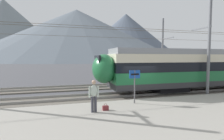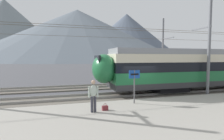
# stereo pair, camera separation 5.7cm
# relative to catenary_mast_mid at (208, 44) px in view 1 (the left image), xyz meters

# --- Properties ---
(ground_plane) EXTENTS (400.00, 400.00, 0.00)m
(ground_plane) POSITION_rel_catenary_mast_mid_xyz_m (-5.73, 0.61, -4.21)
(ground_plane) COLOR #4C4C51
(platform_slab) EXTENTS (120.00, 6.43, 0.29)m
(platform_slab) POSITION_rel_catenary_mast_mid_xyz_m (-5.73, -3.70, -4.07)
(platform_slab) COLOR #A39E93
(platform_slab) RESTS_ON ground
(track_near) EXTENTS (120.00, 3.00, 0.28)m
(track_near) POSITION_rel_catenary_mast_mid_xyz_m (-5.73, 1.72, -4.14)
(track_near) COLOR #6B6359
(track_near) RESTS_ON ground
(track_far) EXTENTS (120.00, 3.00, 0.28)m
(track_far) POSITION_rel_catenary_mast_mid_xyz_m (-5.73, 6.57, -4.14)
(track_far) COLOR #6B6359
(track_far) RESTS_ON ground
(catenary_mast_mid) EXTENTS (45.58, 2.15, 8.18)m
(catenary_mast_mid) POSITION_rel_catenary_mast_mid_xyz_m (0.00, 0.00, 0.00)
(catenary_mast_mid) COLOR slate
(catenary_mast_mid) RESTS_ON ground
(catenary_mast_far_side) EXTENTS (45.58, 2.43, 8.10)m
(catenary_mast_far_side) POSITION_rel_catenary_mast_mid_xyz_m (1.34, 8.54, -0.03)
(catenary_mast_far_side) COLOR slate
(catenary_mast_far_side) RESTS_ON ground
(platform_sign) EXTENTS (0.70, 0.08, 2.06)m
(platform_sign) POSITION_rel_catenary_mast_mid_xyz_m (-6.92, -1.48, -2.41)
(platform_sign) COLOR #59595B
(platform_sign) RESTS_ON platform_slab
(passenger_walking) EXTENTS (0.53, 0.22, 1.69)m
(passenger_walking) POSITION_rel_catenary_mast_mid_xyz_m (-9.68, -2.59, -2.98)
(passenger_walking) COLOR #383842
(passenger_walking) RESTS_ON platform_slab
(handbag_beside_passenger) EXTENTS (0.32, 0.18, 0.37)m
(handbag_beside_passenger) POSITION_rel_catenary_mast_mid_xyz_m (-9.02, -2.42, -3.80)
(handbag_beside_passenger) COLOR maroon
(handbag_beside_passenger) RESTS_ON platform_slab
(mountain_left_ridge) EXTENTS (139.45, 139.45, 63.22)m
(mountain_left_ridge) POSITION_rel_catenary_mast_mid_xyz_m (-66.50, 198.55, 27.40)
(mountain_left_ridge) COLOR slate
(mountain_left_ridge) RESTS_ON ground
(mountain_central_peak) EXTENTS (211.85, 211.85, 53.58)m
(mountain_central_peak) POSITION_rel_catenary_mast_mid_xyz_m (6.15, 182.54, 22.58)
(mountain_central_peak) COLOR slate
(mountain_central_peak) RESTS_ON ground
(mountain_right_ridge) EXTENTS (137.26, 137.26, 58.36)m
(mountain_right_ridge) POSITION_rel_catenary_mast_mid_xyz_m (69.56, 203.57, 24.97)
(mountain_right_ridge) COLOR #515B6B
(mountain_right_ridge) RESTS_ON ground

